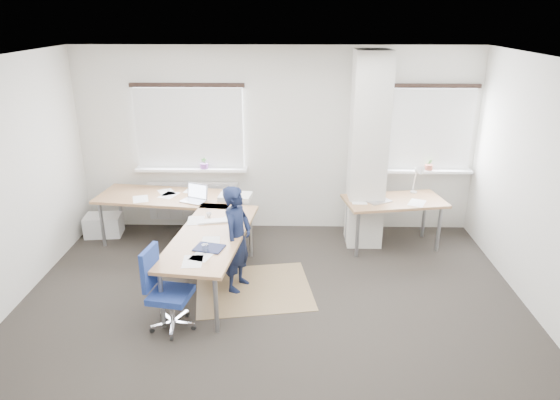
{
  "coord_description": "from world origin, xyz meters",
  "views": [
    {
      "loc": [
        0.21,
        -4.87,
        3.26
      ],
      "look_at": [
        0.09,
        0.9,
        1.06
      ],
      "focal_mm": 32.0,
      "sensor_mm": 36.0,
      "label": 1
    }
  ],
  "objects_px": {
    "desk_side": "(394,203)",
    "person": "(237,239)",
    "desk_main": "(191,216)",
    "task_chair": "(169,307)"
  },
  "relations": [
    {
      "from": "desk_side",
      "to": "person",
      "type": "relative_size",
      "value": 1.12
    },
    {
      "from": "desk_main",
      "to": "person",
      "type": "xyz_separation_m",
      "value": [
        0.69,
        -0.65,
        -0.02
      ]
    },
    {
      "from": "desk_main",
      "to": "person",
      "type": "bearing_deg",
      "value": -36.21
    },
    {
      "from": "task_chair",
      "to": "desk_main",
      "type": "bearing_deg",
      "value": 101.11
    },
    {
      "from": "desk_main",
      "to": "task_chair",
      "type": "xyz_separation_m",
      "value": [
        0.02,
        -1.52,
        -0.43
      ]
    },
    {
      "from": "task_chair",
      "to": "desk_side",
      "type": "bearing_deg",
      "value": 46.93
    },
    {
      "from": "desk_side",
      "to": "person",
      "type": "xyz_separation_m",
      "value": [
        -2.13,
        -1.22,
        -0.02
      ]
    },
    {
      "from": "desk_side",
      "to": "task_chair",
      "type": "bearing_deg",
      "value": -153.33
    },
    {
      "from": "person",
      "to": "desk_side",
      "type": "bearing_deg",
      "value": -39.91
    },
    {
      "from": "desk_side",
      "to": "task_chair",
      "type": "relative_size",
      "value": 1.59
    }
  ]
}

